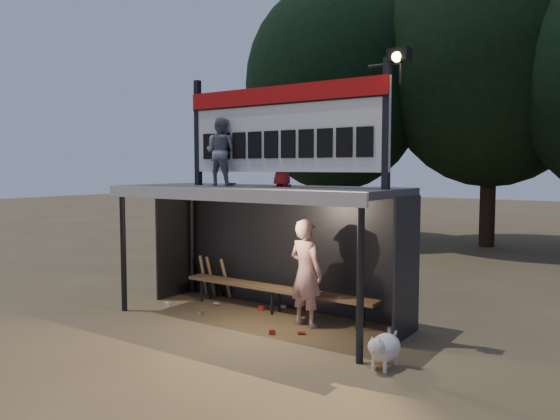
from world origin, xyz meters
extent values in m
plane|color=brown|center=(0.00, 0.00, 0.00)|extent=(80.00, 80.00, 0.00)
imported|color=white|center=(0.87, 0.18, 0.90)|extent=(0.72, 0.54, 1.79)
imported|color=gray|center=(-0.69, -0.14, 2.91)|extent=(0.64, 0.53, 1.19)
imported|color=#B41B1F|center=(0.42, 0.15, 2.74)|extent=(0.46, 0.36, 0.84)
cube|color=#3D3D40|center=(0.00, 0.00, 2.26)|extent=(5.00, 2.00, 0.12)
cube|color=beige|center=(0.00, -1.02, 2.22)|extent=(5.10, 0.06, 0.20)
cylinder|color=black|center=(-2.40, -0.90, 1.10)|extent=(0.10, 0.10, 2.20)
cylinder|color=black|center=(2.40, -0.90, 1.10)|extent=(0.10, 0.10, 2.20)
cylinder|color=black|center=(-2.40, 0.90, 1.10)|extent=(0.10, 0.10, 2.20)
cylinder|color=black|center=(2.40, 0.90, 1.10)|extent=(0.10, 0.10, 2.20)
cube|color=black|center=(0.00, 1.00, 1.10)|extent=(5.00, 0.04, 2.20)
cube|color=black|center=(-2.50, 0.50, 1.10)|extent=(0.04, 1.00, 2.20)
cube|color=black|center=(2.50, 0.50, 1.10)|extent=(0.04, 1.00, 2.20)
cylinder|color=black|center=(0.00, 1.00, 2.15)|extent=(5.00, 0.06, 0.06)
cube|color=black|center=(-1.35, 0.00, 3.27)|extent=(0.10, 0.10, 1.90)
cube|color=black|center=(2.35, 0.00, 3.27)|extent=(0.10, 0.10, 1.90)
cube|color=silver|center=(0.50, 0.00, 3.27)|extent=(3.80, 0.08, 1.40)
cube|color=red|center=(0.50, -0.05, 3.83)|extent=(3.80, 0.04, 0.28)
cube|color=black|center=(0.50, -0.06, 3.68)|extent=(3.80, 0.02, 0.03)
cube|color=black|center=(-1.03, -0.05, 3.02)|extent=(0.27, 0.03, 0.45)
cube|color=black|center=(-0.69, -0.05, 3.02)|extent=(0.27, 0.03, 0.45)
cube|color=black|center=(-0.35, -0.05, 3.02)|extent=(0.27, 0.03, 0.45)
cube|color=black|center=(-0.01, -0.05, 3.02)|extent=(0.27, 0.03, 0.45)
cube|color=black|center=(0.33, -0.05, 3.02)|extent=(0.27, 0.03, 0.45)
cube|color=black|center=(0.67, -0.05, 3.02)|extent=(0.27, 0.03, 0.45)
cube|color=black|center=(1.01, -0.05, 3.02)|extent=(0.27, 0.03, 0.45)
cube|color=black|center=(1.35, -0.05, 3.02)|extent=(0.27, 0.03, 0.45)
cube|color=black|center=(1.69, -0.05, 3.02)|extent=(0.27, 0.03, 0.45)
cube|color=black|center=(2.03, -0.05, 3.02)|extent=(0.27, 0.03, 0.45)
cylinder|color=black|center=(2.30, 0.00, 4.12)|extent=(0.50, 0.04, 0.04)
cylinder|color=black|center=(2.55, 0.00, 3.97)|extent=(0.04, 0.04, 0.30)
cube|color=black|center=(2.55, -0.05, 4.22)|extent=(0.30, 0.22, 0.18)
sphere|color=#FFD88C|center=(2.55, -0.14, 4.18)|extent=(0.14, 0.14, 0.14)
cube|color=olive|center=(0.00, 0.55, 0.45)|extent=(4.00, 0.35, 0.06)
cylinder|color=black|center=(-1.70, 0.43, 0.23)|extent=(0.05, 0.05, 0.45)
cylinder|color=black|center=(-1.70, 0.67, 0.23)|extent=(0.05, 0.05, 0.45)
cylinder|color=black|center=(0.00, 0.43, 0.23)|extent=(0.05, 0.05, 0.45)
cylinder|color=black|center=(0.00, 0.67, 0.23)|extent=(0.05, 0.05, 0.45)
cylinder|color=black|center=(1.70, 0.43, 0.23)|extent=(0.05, 0.05, 0.45)
cylinder|color=black|center=(1.70, 0.67, 0.23)|extent=(0.05, 0.05, 0.45)
cylinder|color=black|center=(-4.00, 10.00, 1.87)|extent=(0.50, 0.50, 3.74)
ellipsoid|color=black|center=(-4.00, 10.00, 5.53)|extent=(6.46, 6.46, 7.48)
cylinder|color=#302015|center=(1.00, 11.50, 2.09)|extent=(0.50, 0.50, 4.18)
ellipsoid|color=black|center=(1.00, 11.50, 6.18)|extent=(7.22, 7.22, 8.36)
ellipsoid|color=white|center=(2.75, -0.86, 0.27)|extent=(0.36, 0.58, 0.36)
sphere|color=white|center=(2.75, -1.14, 0.36)|extent=(0.22, 0.22, 0.22)
cone|color=beige|center=(2.75, -1.24, 0.34)|extent=(0.10, 0.10, 0.10)
cone|color=beige|center=(2.70, -1.16, 0.46)|extent=(0.06, 0.06, 0.07)
cone|color=beige|center=(2.80, -1.16, 0.46)|extent=(0.06, 0.06, 0.07)
cylinder|color=silver|center=(2.67, -1.04, 0.09)|extent=(0.05, 0.05, 0.18)
cylinder|color=white|center=(2.83, -1.04, 0.09)|extent=(0.05, 0.05, 0.18)
cylinder|color=beige|center=(2.67, -0.68, 0.09)|extent=(0.05, 0.05, 0.18)
cylinder|color=beige|center=(2.83, -0.68, 0.09)|extent=(0.05, 0.05, 0.18)
cylinder|color=beige|center=(2.75, -0.56, 0.34)|extent=(0.04, 0.16, 0.14)
cylinder|color=#9D7549|center=(-2.01, 0.82, 0.43)|extent=(0.08, 0.27, 0.84)
cylinder|color=olive|center=(-1.81, 0.82, 0.43)|extent=(0.06, 0.30, 0.83)
cylinder|color=black|center=(-1.61, 0.82, 0.43)|extent=(0.08, 0.33, 0.83)
cylinder|color=#A3784C|center=(-1.41, 0.82, 0.43)|extent=(0.08, 0.35, 0.82)
cube|color=#A6291C|center=(0.69, -0.54, 0.04)|extent=(0.12, 0.11, 0.08)
cylinder|color=#B1B1B6|center=(-1.08, -0.29, 0.04)|extent=(0.11, 0.14, 0.07)
cube|color=beige|center=(-1.95, -0.26, 0.04)|extent=(0.10, 0.08, 0.08)
cylinder|color=red|center=(1.07, -0.27, 0.04)|extent=(0.14, 0.12, 0.07)
cube|color=silver|center=(2.20, 0.65, 0.04)|extent=(0.10, 0.12, 0.08)
cylinder|color=beige|center=(-0.06, 0.87, 0.04)|extent=(0.14, 0.11, 0.07)
cube|color=red|center=(-0.33, 0.55, 0.04)|extent=(0.11, 0.09, 0.08)
cylinder|color=#B1B1B6|center=(-1.25, 0.35, 0.04)|extent=(0.14, 0.11, 0.07)
camera|label=1|loc=(5.59, -7.43, 2.64)|focal=35.00mm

